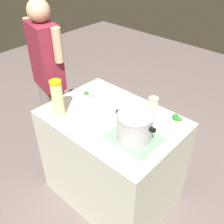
{
  "coord_description": "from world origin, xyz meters",
  "views": [
    {
      "loc": [
        -1.08,
        1.18,
        2.09
      ],
      "look_at": [
        0.0,
        0.0,
        0.95
      ],
      "focal_mm": 41.39,
      "sensor_mm": 36.0,
      "label": 1
    }
  ],
  "objects_px": {
    "broccoli_bowl_front": "(177,121)",
    "broccoli_bowl_center": "(87,95)",
    "mason_jar": "(153,104)",
    "cooking_pot": "(135,126)",
    "person_cook": "(49,77)",
    "lemonade_pitcher": "(57,98)"
  },
  "relations": [
    {
      "from": "broccoli_bowl_front",
      "to": "person_cook",
      "type": "bearing_deg",
      "value": 8.37
    },
    {
      "from": "cooking_pot",
      "to": "broccoli_bowl_front",
      "type": "relative_size",
      "value": 2.87
    },
    {
      "from": "cooking_pot",
      "to": "person_cook",
      "type": "xyz_separation_m",
      "value": [
        1.17,
        -0.14,
        -0.11
      ]
    },
    {
      "from": "broccoli_bowl_front",
      "to": "person_cook",
      "type": "relative_size",
      "value": 0.07
    },
    {
      "from": "broccoli_bowl_front",
      "to": "mason_jar",
      "type": "bearing_deg",
      "value": -8.85
    },
    {
      "from": "cooking_pot",
      "to": "broccoli_bowl_front",
      "type": "distance_m",
      "value": 0.37
    },
    {
      "from": "lemonade_pitcher",
      "to": "broccoli_bowl_front",
      "type": "distance_m",
      "value": 0.91
    },
    {
      "from": "broccoli_bowl_front",
      "to": "broccoli_bowl_center",
      "type": "distance_m",
      "value": 0.78
    },
    {
      "from": "lemonade_pitcher",
      "to": "broccoli_bowl_front",
      "type": "xyz_separation_m",
      "value": [
        -0.74,
        -0.51,
        -0.12
      ]
    },
    {
      "from": "lemonade_pitcher",
      "to": "mason_jar",
      "type": "bearing_deg",
      "value": -132.27
    },
    {
      "from": "mason_jar",
      "to": "broccoli_bowl_front",
      "type": "distance_m",
      "value": 0.25
    },
    {
      "from": "lemonade_pitcher",
      "to": "person_cook",
      "type": "bearing_deg",
      "value": -29.0
    },
    {
      "from": "mason_jar",
      "to": "person_cook",
      "type": "xyz_separation_m",
      "value": [
        1.07,
        0.23,
        -0.06
      ]
    },
    {
      "from": "lemonade_pitcher",
      "to": "person_cook",
      "type": "relative_size",
      "value": 0.18
    },
    {
      "from": "cooking_pot",
      "to": "broccoli_bowl_center",
      "type": "xyz_separation_m",
      "value": [
        0.62,
        -0.13,
        -0.08
      ]
    },
    {
      "from": "mason_jar",
      "to": "person_cook",
      "type": "height_order",
      "value": "person_cook"
    },
    {
      "from": "broccoli_bowl_center",
      "to": "person_cook",
      "type": "bearing_deg",
      "value": -1.11
    },
    {
      "from": "mason_jar",
      "to": "broccoli_bowl_front",
      "type": "bearing_deg",
      "value": 171.15
    },
    {
      "from": "cooking_pot",
      "to": "mason_jar",
      "type": "xyz_separation_m",
      "value": [
        0.1,
        -0.37,
        -0.05
      ]
    },
    {
      "from": "mason_jar",
      "to": "cooking_pot",
      "type": "bearing_deg",
      "value": 105.68
    },
    {
      "from": "cooking_pot",
      "to": "broccoli_bowl_center",
      "type": "distance_m",
      "value": 0.64
    },
    {
      "from": "cooking_pot",
      "to": "person_cook",
      "type": "bearing_deg",
      "value": -6.92
    }
  ]
}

